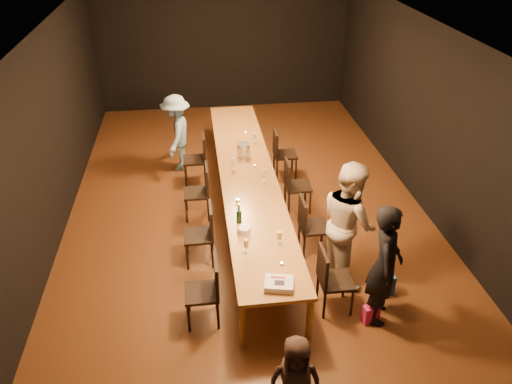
{
  "coord_description": "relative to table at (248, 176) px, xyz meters",
  "views": [
    {
      "loc": [
        -0.79,
        -7.08,
        4.67
      ],
      "look_at": [
        0.01,
        -1.0,
        1.0
      ],
      "focal_mm": 35.0,
      "sensor_mm": 36.0,
      "label": 1
    }
  ],
  "objects": [
    {
      "name": "ground",
      "position": [
        0.0,
        0.0,
        -0.7
      ],
      "size": [
        10.0,
        10.0,
        0.0
      ],
      "primitive_type": "plane",
      "color": "#401D10",
      "rests_on": "ground"
    },
    {
      "name": "room_shell",
      "position": [
        0.0,
        0.0,
        1.38
      ],
      "size": [
        6.04,
        10.04,
        3.02
      ],
      "color": "black",
      "rests_on": "ground"
    },
    {
      "name": "table",
      "position": [
        0.0,
        0.0,
        0.0
      ],
      "size": [
        0.9,
        6.0,
        0.75
      ],
      "color": "#95582B",
      "rests_on": "ground"
    },
    {
      "name": "chair_right_0",
      "position": [
        0.85,
        -2.4,
        -0.24
      ],
      "size": [
        0.42,
        0.42,
        0.93
      ],
      "primitive_type": null,
      "rotation": [
        0.0,
        0.0,
        -1.57
      ],
      "color": "black",
      "rests_on": "ground"
    },
    {
      "name": "chair_right_1",
      "position": [
        0.85,
        -1.2,
        -0.24
      ],
      "size": [
        0.42,
        0.42,
        0.93
      ],
      "primitive_type": null,
      "rotation": [
        0.0,
        0.0,
        -1.57
      ],
      "color": "black",
      "rests_on": "ground"
    },
    {
      "name": "chair_right_2",
      "position": [
        0.85,
        0.0,
        -0.24
      ],
      "size": [
        0.42,
        0.42,
        0.93
      ],
      "primitive_type": null,
      "rotation": [
        0.0,
        0.0,
        -1.57
      ],
      "color": "black",
      "rests_on": "ground"
    },
    {
      "name": "chair_right_3",
      "position": [
        0.85,
        1.2,
        -0.24
      ],
      "size": [
        0.42,
        0.42,
        0.93
      ],
      "primitive_type": null,
      "rotation": [
        0.0,
        0.0,
        -1.57
      ],
      "color": "black",
      "rests_on": "ground"
    },
    {
      "name": "chair_left_0",
      "position": [
        -0.85,
        -2.4,
        -0.24
      ],
      "size": [
        0.42,
        0.42,
        0.93
      ],
      "primitive_type": null,
      "rotation": [
        0.0,
        0.0,
        1.57
      ],
      "color": "black",
      "rests_on": "ground"
    },
    {
      "name": "chair_left_1",
      "position": [
        -0.85,
        -1.2,
        -0.24
      ],
      "size": [
        0.42,
        0.42,
        0.93
      ],
      "primitive_type": null,
      "rotation": [
        0.0,
        0.0,
        1.57
      ],
      "color": "black",
      "rests_on": "ground"
    },
    {
      "name": "chair_left_2",
      "position": [
        -0.85,
        0.0,
        -0.24
      ],
      "size": [
        0.42,
        0.42,
        0.93
      ],
      "primitive_type": null,
      "rotation": [
        0.0,
        0.0,
        1.57
      ],
      "color": "black",
      "rests_on": "ground"
    },
    {
      "name": "chair_left_3",
      "position": [
        -0.85,
        1.2,
        -0.24
      ],
      "size": [
        0.42,
        0.42,
        0.93
      ],
      "primitive_type": null,
      "rotation": [
        0.0,
        0.0,
        1.57
      ],
      "color": "black",
      "rests_on": "ground"
    },
    {
      "name": "woman_birthday",
      "position": [
        1.37,
        -2.62,
        0.12
      ],
      "size": [
        0.58,
        0.7,
        1.65
      ],
      "primitive_type": "imported",
      "rotation": [
        0.0,
        0.0,
        1.23
      ],
      "color": "black",
      "rests_on": "ground"
    },
    {
      "name": "woman_tan",
      "position": [
        1.16,
        -1.76,
        0.19
      ],
      "size": [
        0.79,
        0.96,
        1.79
      ],
      "primitive_type": "imported",
      "rotation": [
        0.0,
        0.0,
        1.72
      ],
      "color": "beige",
      "rests_on": "ground"
    },
    {
      "name": "man_blue",
      "position": [
        -1.15,
        1.76,
        0.05
      ],
      "size": [
        0.73,
        1.06,
        1.5
      ],
      "primitive_type": "imported",
      "rotation": [
        0.0,
        0.0,
        -1.76
      ],
      "color": "#7FA7C5",
      "rests_on": "ground"
    },
    {
      "name": "child",
      "position": [
        0.01,
        -3.92,
        -0.15
      ],
      "size": [
        0.58,
        0.41,
        1.11
      ],
      "primitive_type": "imported",
      "rotation": [
        0.0,
        0.0,
        -0.11
      ],
      "color": "#3B2821",
      "rests_on": "ground"
    },
    {
      "name": "gift_bag_red",
      "position": [
        1.25,
        -2.7,
        -0.58
      ],
      "size": [
        0.22,
        0.15,
        0.24
      ],
      "primitive_type": "cube",
      "rotation": [
        0.0,
        0.0,
        0.19
      ],
      "color": "#DC2164",
      "rests_on": "ground"
    },
    {
      "name": "gift_bag_blue",
      "position": [
        1.6,
        -2.22,
        -0.55
      ],
      "size": [
        0.25,
        0.17,
        0.3
      ],
      "primitive_type": "cube",
      "rotation": [
        0.0,
        0.0,
        0.06
      ],
      "color": "#255FA0",
      "rests_on": "ground"
    },
    {
      "name": "birthday_cake",
      "position": [
        0.05,
        -2.74,
        0.09
      ],
      "size": [
        0.38,
        0.33,
        0.08
      ],
      "rotation": [
        0.0,
        0.0,
        -0.22
      ],
      "color": "white",
      "rests_on": "table"
    },
    {
      "name": "plate_stack",
      "position": [
        -0.23,
        -1.64,
        0.1
      ],
      "size": [
        0.2,
        0.2,
        0.1
      ],
      "primitive_type": "cylinder",
      "rotation": [
        0.0,
        0.0,
        -0.13
      ],
      "color": "silver",
      "rests_on": "table"
    },
    {
      "name": "champagne_bottle",
      "position": [
        -0.28,
        -1.37,
        0.2
      ],
      "size": [
        0.08,
        0.08,
        0.31
      ],
      "primitive_type": null,
      "rotation": [
        0.0,
        0.0,
        -0.05
      ],
      "color": "black",
      "rests_on": "table"
    },
    {
      "name": "ice_bucket",
      "position": [
        -0.0,
        0.62,
        0.17
      ],
      "size": [
        0.27,
        0.27,
        0.25
      ],
      "primitive_type": "cylinder",
      "rotation": [
        0.0,
        0.0,
        -0.25
      ],
      "color": "#BCBCC1",
      "rests_on": "table"
    },
    {
      "name": "wineglass_0",
      "position": [
        -0.26,
        -2.06,
        0.15
      ],
      "size": [
        0.06,
        0.06,
        0.21
      ],
      "primitive_type": null,
      "color": "beige",
      "rests_on": "table"
    },
    {
      "name": "wineglass_1",
      "position": [
        0.19,
        -1.95,
        0.15
      ],
      "size": [
        0.06,
        0.06,
        0.21
      ],
      "primitive_type": null,
      "color": "beige",
      "rests_on": "table"
    },
    {
      "name": "wineglass_2",
      "position": [
        -0.26,
        -1.09,
        0.15
      ],
      "size": [
        0.06,
        0.06,
        0.21
      ],
      "primitive_type": null,
      "color": "silver",
      "rests_on": "table"
    },
    {
      "name": "wineglass_3",
      "position": [
        0.24,
        -0.26,
        0.15
      ],
      "size": [
        0.06,
        0.06,
        0.21
      ],
      "primitive_type": null,
      "color": "beige",
      "rests_on": "table"
    },
    {
      "name": "wineglass_4",
      "position": [
        -0.21,
        0.18,
        0.15
      ],
      "size": [
        0.06,
        0.06,
        0.21
      ],
      "primitive_type": null,
      "color": "silver",
      "rests_on": "table"
    },
    {
      "name": "wineglass_5",
      "position": [
        0.25,
        1.14,
        0.15
      ],
      "size": [
        0.06,
        0.06,
        0.21
      ],
      "primitive_type": null,
      "color": "silver",
      "rests_on": "table"
    },
    {
      "name": "tealight_near",
      "position": [
        0.15,
        -2.36,
        0.06
      ],
      "size": [
        0.05,
        0.05,
        0.03
      ],
      "primitive_type": "cylinder",
      "color": "#B2B7B2",
      "rests_on": "table"
    },
    {
      "name": "tealight_mid",
      "position": [
        0.15,
        0.23,
        0.06
      ],
      "size": [
        0.05,
        0.05,
        0.03
      ],
      "primitive_type": "cylinder",
      "color": "#B2B7B2",
      "rests_on": "table"
    },
    {
      "name": "tealight_far",
      "position": [
        0.15,
        1.58,
        0.06
      ],
      "size": [
        0.05,
        0.05,
        0.03
      ],
      "primitive_type": "cylinder",
      "color": "#B2B7B2",
      "rests_on": "table"
    }
  ]
}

